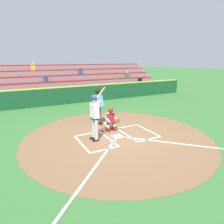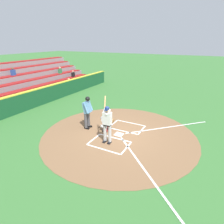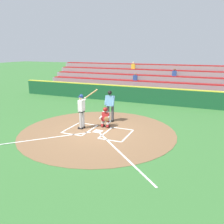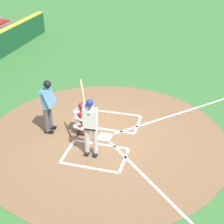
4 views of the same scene
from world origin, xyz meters
The scene contains 7 objects.
ground_plane centered at (0.00, 0.00, 0.00)m, with size 120.00×120.00×0.00m, color #387033.
dirt_circle centered at (0.00, 0.00, 0.01)m, with size 8.00×8.00×0.01m, color brown.
home_plate_and_chalk centered at (0.00, 0.88, 0.01)m, with size 7.93×4.91×0.01m.
batter centered at (0.99, -0.15, 1.10)m, with size 0.91×0.74×2.13m.
catcher centered at (-0.10, -0.81, 0.59)m, with size 0.59×0.62×1.13m.
plate_umpire centered at (0.11, -1.89, 1.08)m, with size 0.59×0.43×1.86m.
baseball centered at (-0.41, -0.75, 0.04)m, with size 0.07×0.07×0.07m, color white.
Camera 4 is at (8.65, 2.57, 6.03)m, focal length 52.63 mm.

